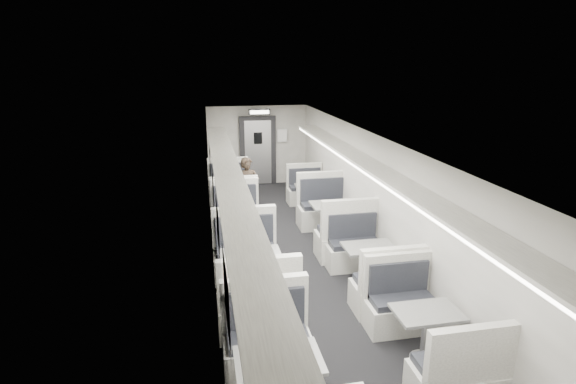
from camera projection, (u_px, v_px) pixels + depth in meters
name	position (u px, v px, depth m)	size (l,w,h in m)	color
room	(300.00, 207.00, 8.02)	(3.24, 12.24, 2.64)	black
booth_left_a	(231.00, 197.00, 11.32)	(1.10, 2.22, 1.19)	white
booth_left_b	(239.00, 227.00, 9.29)	(1.08, 2.19, 1.17)	white
booth_left_c	(251.00, 277.00, 7.11)	(1.14, 2.31, 1.24)	white
booth_right_a	(312.00, 198.00, 11.35)	(0.97, 1.97, 1.05)	white
booth_right_b	(334.00, 222.00, 9.52)	(1.15, 2.34, 1.25)	white
booth_right_c	(368.00, 266.00, 7.59)	(1.03, 2.10, 1.12)	white
booth_right_d	(425.00, 335.00, 5.71)	(1.00, 2.03, 1.09)	white
passenger	(248.00, 189.00, 10.64)	(0.56, 0.37, 1.54)	black
window_a	(210.00, 161.00, 10.90)	(0.02, 1.18, 0.84)	black
window_b	(213.00, 185.00, 8.83)	(0.02, 1.18, 0.84)	black
window_c	(218.00, 224.00, 6.76)	(0.02, 1.18, 0.84)	black
window_d	(227.00, 296.00, 4.69)	(0.02, 1.18, 0.84)	black
luggage_rack_left	(230.00, 175.00, 7.30)	(0.46, 10.40, 0.09)	white
luggage_rack_right	(374.00, 168.00, 7.76)	(0.46, 10.40, 0.09)	white
vestibule_door	(258.00, 151.00, 13.64)	(1.10, 0.13, 2.10)	black
exit_sign	(259.00, 112.00, 12.83)	(0.62, 0.12, 0.16)	black
wall_notice	(282.00, 136.00, 13.64)	(0.32, 0.02, 0.40)	white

